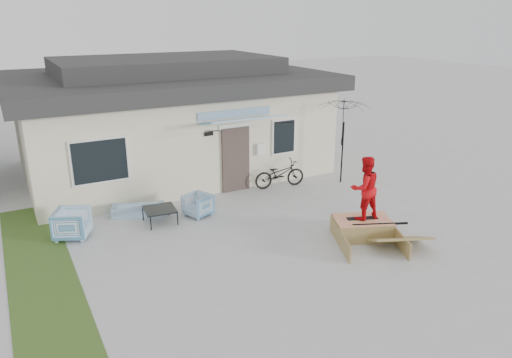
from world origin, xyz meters
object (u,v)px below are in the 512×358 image
skate_ramp (362,228)px  armchair_right (198,204)px  coffee_table (160,216)px  skateboard (362,218)px  skater (365,187)px  patio_umbrella (343,132)px  armchair_left (72,222)px  bicycle (280,171)px  loveseat (138,205)px

skate_ramp → armchair_right: bearing=157.1°
armchair_right → coffee_table: armchair_right is taller
coffee_table → skateboard: size_ratio=1.03×
armchair_right → skater: size_ratio=0.43×
patio_umbrella → skateboard: (-2.19, -3.67, -1.25)m
armchair_left → bicycle: size_ratio=0.49×
patio_umbrella → skater: 4.29m
coffee_table → bicycle: bicycle is taller
patio_umbrella → loveseat: bearing=176.1°
armchair_right → bicycle: (3.30, 0.96, 0.20)m
skate_ramp → skateboard: size_ratio=2.34×
armchair_right → coffee_table: size_ratio=0.84×
patio_umbrella → skateboard: patio_umbrella is taller
bicycle → skater: skater is taller
loveseat → skate_ramp: size_ratio=0.77×
skateboard → coffee_table: bearing=163.4°
armchair_left → skater: bearing=-93.0°
loveseat → bicycle: 4.79m
skate_ramp → skater: 1.11m
loveseat → bicycle: (4.79, 0.10, 0.27)m
armchair_right → skater: bearing=23.8°
skate_ramp → skater: (0.02, 0.04, 1.11)m
bicycle → skateboard: size_ratio=2.14×
bicycle → skateboard: bicycle is taller
coffee_table → skater: bearing=-37.2°
loveseat → armchair_left: size_ratio=1.74×
skateboard → patio_umbrella: bearing=79.9°
bicycle → armchair_right: bearing=114.4°
skate_ramp → skateboard: bearing=90.0°
skate_ramp → skateboard: skateboard is taller
loveseat → patio_umbrella: (6.90, -0.47, 1.46)m
patio_umbrella → skater: (-2.19, -3.67, -0.40)m
armchair_right → skate_ramp: (3.21, -3.32, -0.11)m
armchair_left → coffee_table: bearing=-69.3°
armchair_right → patio_umbrella: size_ratio=0.32×
loveseat → bicycle: bearing=-159.5°
loveseat → skate_ramp: 6.29m
coffee_table → skate_ramp: 5.47m
bicycle → patio_umbrella: bearing=-97.0°
loveseat → coffee_table: loveseat is taller
armchair_right → patio_umbrella: bearing=73.3°
skate_ramp → coffee_table: bearing=165.3°
coffee_table → bicycle: bearing=12.0°
armchair_left → armchair_right: (3.37, -0.18, -0.07)m
armchair_left → skateboard: 7.46m
bicycle → coffee_table: bearing=110.1°
armchair_right → skater: (3.23, -3.28, 1.00)m
bicycle → skateboard: (-0.07, -4.24, -0.06)m
skate_ramp → loveseat: bearing=161.3°
coffee_table → skater: (4.34, -3.30, 1.14)m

